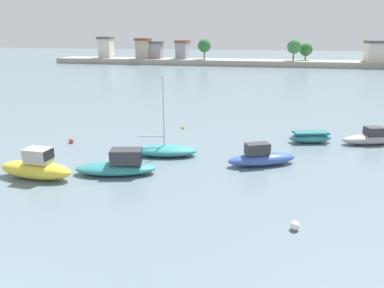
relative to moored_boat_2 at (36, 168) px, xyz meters
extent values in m
ellipsoid|color=yellow|center=(-0.05, 0.00, -0.14)|extent=(4.89, 1.69, 1.09)
cube|color=#BCB2A3|center=(0.27, -0.01, 0.83)|extent=(1.52, 1.10, 0.85)
cube|color=black|center=(1.01, -0.04, 0.91)|extent=(0.12, 0.94, 0.60)
ellipsoid|color=teal|center=(4.43, 1.66, -0.33)|extent=(5.37, 2.94, 0.72)
cube|color=#333338|center=(5.12, 1.83, 0.49)|extent=(2.12, 1.52, 0.90)
cube|color=black|center=(6.06, 2.05, 0.58)|extent=(0.31, 0.98, 0.63)
ellipsoid|color=teal|center=(6.48, 5.68, -0.32)|extent=(4.89, 2.56, 0.74)
cylinder|color=silver|center=(6.44, 5.67, 2.56)|extent=(0.10, 0.10, 5.02)
cylinder|color=#B7B7BC|center=(5.51, 5.51, 0.76)|extent=(1.95, 0.40, 0.08)
ellipsoid|color=#3856A8|center=(13.41, 5.21, -0.28)|extent=(4.91, 3.22, 0.81)
cube|color=#333338|center=(13.07, 5.05, 0.49)|extent=(1.76, 1.37, 0.75)
cube|color=black|center=(13.79, 5.38, 0.57)|extent=(0.37, 0.68, 0.52)
ellipsoid|color=teal|center=(17.16, 11.24, -0.31)|extent=(3.66, 2.08, 0.75)
cube|color=#226367|center=(17.16, 11.24, 0.15)|extent=(2.94, 1.71, 0.16)
ellipsoid|color=#9E9EA3|center=(21.78, 11.83, -0.29)|extent=(4.84, 2.85, 0.79)
cube|color=#333338|center=(22.07, 11.93, 0.41)|extent=(1.66, 1.37, 0.61)
cube|color=black|center=(22.74, 12.16, 0.47)|extent=(0.36, 0.84, 0.42)
sphere|color=orange|center=(5.98, 13.16, -0.56)|extent=(0.25, 0.25, 0.25)
sphere|color=red|center=(-1.83, 6.95, -0.49)|extent=(0.39, 0.39, 0.39)
sphere|color=white|center=(15.08, -2.76, -0.47)|extent=(0.42, 0.42, 0.42)
cube|color=#9E998C|center=(4.19, 84.98, 0.09)|extent=(108.64, 10.07, 1.55)
cube|color=beige|center=(-35.77, 84.81, 3.64)|extent=(3.81, 3.50, 5.55)
cube|color=#565156|center=(-35.77, 84.81, 6.77)|extent=(4.19, 3.85, 0.70)
cube|color=#B2A38E|center=(-23.28, 83.78, 3.46)|extent=(3.78, 3.65, 5.18)
cube|color=brown|center=(-23.28, 83.78, 6.40)|extent=(4.15, 4.02, 0.70)
cube|color=#99939E|center=(-20.94, 85.18, 3.01)|extent=(5.89, 3.12, 4.29)
cube|color=#565156|center=(-20.94, 85.18, 5.50)|extent=(6.47, 3.43, 0.70)
cube|color=#99939E|center=(-11.88, 86.44, 3.16)|extent=(3.08, 5.83, 4.59)
cube|color=brown|center=(-11.88, 86.44, 5.80)|extent=(3.39, 6.41, 0.70)
cube|color=beige|center=(41.49, 84.87, 3.22)|extent=(5.87, 5.40, 4.71)
cube|color=#565156|center=(41.49, 84.87, 5.93)|extent=(6.46, 5.94, 0.70)
cylinder|color=brown|center=(20.05, 84.29, 1.98)|extent=(0.36, 0.36, 2.22)
sphere|color=#387A3D|center=(20.05, 84.29, 4.62)|extent=(3.83, 3.83, 3.83)
cylinder|color=brown|center=(23.45, 86.88, 1.62)|extent=(0.36, 0.36, 1.50)
sphere|color=#2D6B33|center=(23.45, 86.88, 3.80)|extent=(3.58, 3.58, 3.58)
cylinder|color=brown|center=(-4.85, 84.11, 2.04)|extent=(0.36, 0.36, 2.35)
sphere|color=#2D6B33|center=(-4.85, 84.11, 4.72)|extent=(3.77, 3.77, 3.77)
camera|label=1|loc=(13.44, -17.12, 7.74)|focal=32.27mm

